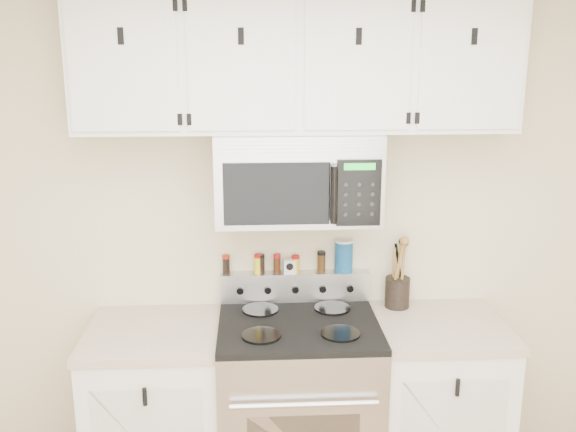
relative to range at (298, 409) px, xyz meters
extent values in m
cube|color=beige|center=(0.00, 0.32, 0.76)|extent=(3.50, 0.01, 2.50)
cube|color=#B7B7BA|center=(0.00, 0.00, -0.03)|extent=(0.76, 0.65, 0.92)
cube|color=black|center=(0.00, 0.00, 0.45)|extent=(0.76, 0.65, 0.03)
cube|color=#B7B7BA|center=(0.00, 0.28, 0.54)|extent=(0.76, 0.08, 0.15)
cylinder|color=black|center=(-0.18, -0.15, 0.47)|extent=(0.18, 0.18, 0.01)
cylinder|color=black|center=(0.18, -0.15, 0.47)|extent=(0.18, 0.18, 0.01)
cylinder|color=black|center=(-0.18, 0.15, 0.47)|extent=(0.18, 0.18, 0.01)
cylinder|color=black|center=(0.18, 0.15, 0.47)|extent=(0.18, 0.18, 0.01)
cube|color=white|center=(-0.69, 0.02, -0.05)|extent=(0.62, 0.60, 0.88)
cube|color=#9F8E7A|center=(-0.69, 0.02, 0.41)|extent=(0.64, 0.62, 0.04)
cube|color=white|center=(0.69, 0.02, -0.05)|extent=(0.62, 0.60, 0.88)
cube|color=#9F8E7A|center=(0.69, 0.02, 0.41)|extent=(0.64, 0.62, 0.04)
cube|color=#9E9EA3|center=(0.00, 0.13, 1.14)|extent=(0.76, 0.38, 0.42)
cube|color=#B7B7BA|center=(0.00, -0.06, 1.31)|extent=(0.73, 0.01, 0.08)
cube|color=black|center=(-0.10, -0.07, 1.10)|extent=(0.47, 0.01, 0.28)
cube|color=black|center=(0.26, -0.07, 1.10)|extent=(0.20, 0.01, 0.30)
cylinder|color=black|center=(0.15, -0.10, 1.10)|extent=(0.03, 0.03, 0.26)
cube|color=white|center=(0.00, 0.16, 1.66)|extent=(2.00, 0.33, 0.62)
cube|color=white|center=(-0.75, -0.01, 1.66)|extent=(0.46, 0.01, 0.57)
cube|color=black|center=(-0.75, -0.02, 1.77)|extent=(0.02, 0.01, 0.07)
cube|color=white|center=(-0.25, -0.01, 1.66)|extent=(0.46, 0.01, 0.57)
cube|color=black|center=(-0.25, -0.02, 1.77)|extent=(0.03, 0.01, 0.07)
cube|color=white|center=(0.25, -0.01, 1.66)|extent=(0.46, 0.01, 0.57)
cube|color=black|center=(0.25, -0.02, 1.77)|extent=(0.03, 0.01, 0.07)
cube|color=white|center=(0.75, -0.01, 1.66)|extent=(0.46, 0.01, 0.57)
cube|color=black|center=(0.75, -0.02, 1.77)|extent=(0.02, 0.01, 0.07)
cylinder|color=black|center=(0.53, 0.23, 0.51)|extent=(0.13, 0.13, 0.16)
cylinder|color=olive|center=(0.53, 0.23, 0.63)|extent=(0.01, 0.01, 0.29)
cylinder|color=olive|center=(0.55, 0.22, 0.64)|extent=(0.01, 0.01, 0.31)
cylinder|color=olive|center=(0.51, 0.24, 0.62)|extent=(0.01, 0.01, 0.27)
cylinder|color=black|center=(0.54, 0.25, 0.63)|extent=(0.01, 0.01, 0.28)
cylinder|color=olive|center=(0.52, 0.21, 0.64)|extent=(0.01, 0.01, 0.30)
cube|color=silver|center=(-0.03, 0.28, 0.65)|extent=(0.06, 0.05, 0.07)
cylinder|color=#155190|center=(0.25, 0.28, 0.69)|extent=(0.09, 0.09, 0.16)
cylinder|color=white|center=(0.25, 0.28, 0.78)|extent=(0.09, 0.09, 0.01)
cylinder|color=black|center=(-0.35, 0.28, 0.65)|extent=(0.04, 0.04, 0.08)
cylinder|color=#A41D0C|center=(-0.35, 0.28, 0.70)|extent=(0.04, 0.04, 0.02)
cylinder|color=yellow|center=(-0.19, 0.28, 0.66)|extent=(0.04, 0.04, 0.08)
cylinder|color=#AD0D11|center=(-0.19, 0.28, 0.71)|extent=(0.04, 0.04, 0.02)
cylinder|color=black|center=(-0.17, 0.28, 0.65)|extent=(0.04, 0.04, 0.08)
cylinder|color=black|center=(-0.17, 0.28, 0.70)|extent=(0.04, 0.04, 0.02)
cylinder|color=#3C1C0E|center=(-0.09, 0.28, 0.65)|extent=(0.04, 0.04, 0.08)
cylinder|color=#AB0D1A|center=(-0.09, 0.28, 0.70)|extent=(0.04, 0.04, 0.02)
cylinder|color=gold|center=(0.00, 0.28, 0.65)|extent=(0.04, 0.04, 0.08)
cylinder|color=#A00C0F|center=(0.00, 0.28, 0.70)|extent=(0.04, 0.04, 0.02)
cylinder|color=#3F270F|center=(0.14, 0.28, 0.66)|extent=(0.04, 0.04, 0.09)
cylinder|color=black|center=(0.14, 0.28, 0.71)|extent=(0.04, 0.04, 0.02)
cylinder|color=orange|center=(0.23, 0.28, 0.65)|extent=(0.04, 0.04, 0.08)
cylinder|color=black|center=(0.23, 0.28, 0.70)|extent=(0.04, 0.04, 0.02)
camera|label=1|loc=(-0.21, -2.82, 1.71)|focal=40.00mm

